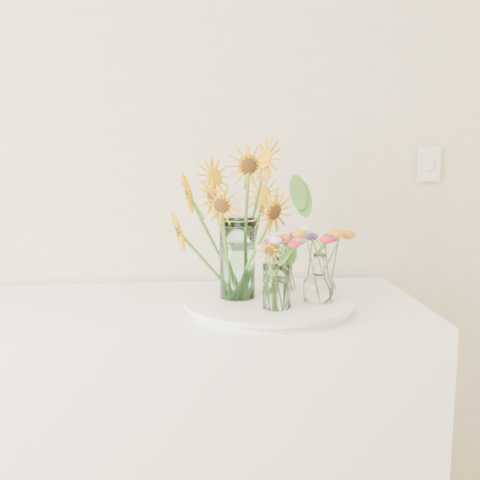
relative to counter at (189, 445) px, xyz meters
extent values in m
cube|color=white|center=(0.00, 0.00, 0.00)|extent=(1.40, 0.60, 0.90)
cylinder|color=white|center=(0.24, -0.07, 0.46)|extent=(0.47, 0.47, 0.02)
cylinder|color=#BFF6E3|center=(0.15, -0.04, 0.59)|extent=(0.13, 0.13, 0.24)
cylinder|color=white|center=(0.24, -0.16, 0.54)|extent=(0.08, 0.08, 0.13)
cylinder|color=white|center=(0.29, 0.05, 0.53)|extent=(0.07, 0.07, 0.10)
camera|label=1|loc=(-0.01, -1.73, 0.94)|focal=45.00mm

